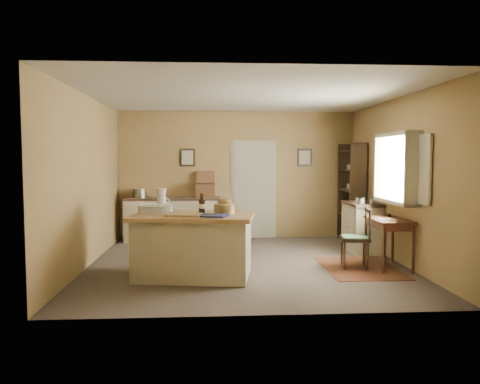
% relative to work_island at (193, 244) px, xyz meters
% --- Properties ---
extents(ground, '(5.00, 5.00, 0.00)m').
position_rel_work_island_xyz_m(ground, '(0.82, 0.77, -0.48)').
color(ground, brown).
rests_on(ground, ground).
extents(wall_back, '(5.00, 0.10, 2.70)m').
position_rel_work_island_xyz_m(wall_back, '(0.82, 3.27, 0.87)').
color(wall_back, '#9A7A49').
rests_on(wall_back, ground).
extents(wall_front, '(5.00, 0.10, 2.70)m').
position_rel_work_island_xyz_m(wall_front, '(0.82, -1.73, 0.87)').
color(wall_front, '#9A7A49').
rests_on(wall_front, ground).
extents(wall_left, '(0.10, 5.00, 2.70)m').
position_rel_work_island_xyz_m(wall_left, '(-1.68, 0.77, 0.87)').
color(wall_left, '#9A7A49').
rests_on(wall_left, ground).
extents(wall_right, '(0.10, 5.00, 2.70)m').
position_rel_work_island_xyz_m(wall_right, '(3.32, 0.77, 0.87)').
color(wall_right, '#9A7A49').
rests_on(wall_right, ground).
extents(ceiling, '(5.00, 5.00, 0.00)m').
position_rel_work_island_xyz_m(ceiling, '(0.82, 0.77, 2.22)').
color(ceiling, silver).
rests_on(ceiling, wall_back).
extents(door, '(0.97, 0.06, 2.11)m').
position_rel_work_island_xyz_m(door, '(1.17, 3.24, 0.57)').
color(door, '#B2B099').
rests_on(door, ground).
extents(framed_prints, '(2.82, 0.02, 0.38)m').
position_rel_work_island_xyz_m(framed_prints, '(1.02, 3.25, 1.24)').
color(framed_prints, black).
rests_on(framed_prints, ground).
extents(window, '(0.25, 1.99, 1.12)m').
position_rel_work_island_xyz_m(window, '(3.25, 0.57, 1.07)').
color(window, '#BDB397').
rests_on(window, ground).
extents(work_island, '(1.85, 1.36, 1.20)m').
position_rel_work_island_xyz_m(work_island, '(0.00, 0.00, 0.00)').
color(work_island, '#BDB397').
rests_on(work_island, ground).
extents(sideboard, '(1.97, 0.56, 1.18)m').
position_rel_work_island_xyz_m(sideboard, '(-0.52, 2.97, -0.00)').
color(sideboard, '#BDB397').
rests_on(sideboard, ground).
extents(rug, '(1.11, 1.61, 0.01)m').
position_rel_work_island_xyz_m(rug, '(2.57, 0.37, -0.48)').
color(rug, '#502B17').
rests_on(rug, ground).
extents(writing_desk, '(0.53, 0.87, 0.82)m').
position_rel_work_island_xyz_m(writing_desk, '(3.02, 0.37, 0.19)').
color(writing_desk, '#381C12').
rests_on(writing_desk, ground).
extents(desk_chair, '(0.49, 0.49, 0.91)m').
position_rel_work_island_xyz_m(desk_chair, '(2.49, 0.38, -0.02)').
color(desk_chair, black).
rests_on(desk_chair, ground).
extents(right_cabinet, '(0.53, 0.95, 0.99)m').
position_rel_work_island_xyz_m(right_cabinet, '(3.02, 1.66, -0.02)').
color(right_cabinet, '#BDB397').
rests_on(right_cabinet, ground).
extents(shelving_unit, '(0.34, 0.90, 2.00)m').
position_rel_work_island_xyz_m(shelving_unit, '(3.18, 2.66, 0.52)').
color(shelving_unit, black).
rests_on(shelving_unit, ground).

